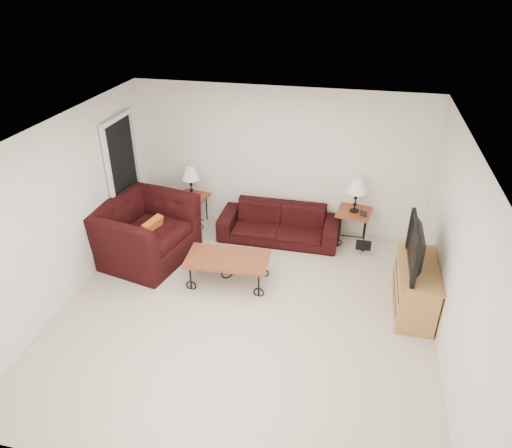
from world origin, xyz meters
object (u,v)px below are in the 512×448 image
at_px(backpack, 364,239).
at_px(armchair, 144,232).
at_px(side_table_left, 193,210).
at_px(tv_stand, 415,288).
at_px(lamp_left, 191,182).
at_px(side_table_right, 352,226).
at_px(sofa, 279,224).
at_px(television, 422,247).
at_px(coffee_table, 228,270).
at_px(lamp_right, 356,195).

bearing_deg(backpack, armchair, 179.55).
relative_size(side_table_left, tv_stand, 0.48).
bearing_deg(lamp_left, side_table_right, 0.00).
relative_size(side_table_left, side_table_right, 0.95).
distance_m(side_table_right, tv_stand, 1.85).
height_order(sofa, lamp_left, lamp_left).
relative_size(sofa, television, 1.94).
xyz_separation_m(armchair, tv_stand, (4.11, -0.40, -0.12)).
xyz_separation_m(sofa, side_table_right, (1.23, 0.18, -0.00)).
relative_size(side_table_left, television, 0.53).
bearing_deg(armchair, television, -83.27).
height_order(side_table_right, coffee_table, side_table_right).
height_order(tv_stand, television, television).
bearing_deg(lamp_right, side_table_left, -180.00).
bearing_deg(side_table_right, sofa, -171.69).
xyz_separation_m(lamp_right, backpack, (0.20, -0.28, -0.64)).
height_order(side_table_right, backpack, side_table_right).
bearing_deg(television, backpack, -153.25).
relative_size(sofa, coffee_table, 1.69).
bearing_deg(backpack, tv_stand, -78.37).
bearing_deg(tv_stand, side_table_right, 119.03).
relative_size(side_table_left, coffee_table, 0.47).
xyz_separation_m(lamp_left, tv_stand, (3.74, -1.62, -0.48)).
relative_size(side_table_left, backpack, 1.16).
distance_m(coffee_table, television, 2.73).
bearing_deg(television, lamp_right, -151.52).
xyz_separation_m(side_table_left, television, (3.72, -1.62, 0.72)).
bearing_deg(backpack, side_table_right, 110.12).
xyz_separation_m(lamp_left, coffee_table, (1.11, -1.60, -0.61)).
relative_size(lamp_right, television, 0.56).
height_order(coffee_table, armchair, armchair).
distance_m(side_table_left, coffee_table, 1.95).
bearing_deg(sofa, lamp_right, 8.31).
bearing_deg(sofa, armchair, -152.25).
height_order(side_table_right, television, television).
bearing_deg(armchair, coffee_table, -92.26).
bearing_deg(lamp_right, armchair, -159.19).
distance_m(side_table_right, backpack, 0.35).
xyz_separation_m(side_table_left, lamp_left, (0.00, 0.00, 0.55)).
distance_m(lamp_right, armchair, 3.45).
bearing_deg(lamp_left, lamp_right, 0.00).
distance_m(sofa, television, 2.65).
distance_m(lamp_right, backpack, 0.73).
relative_size(sofa, backpack, 4.21).
distance_m(tv_stand, backpack, 1.51).
bearing_deg(side_table_right, lamp_left, -180.00).
bearing_deg(television, tv_stand, 90.00).
height_order(coffee_table, backpack, backpack).
bearing_deg(lamp_left, television, -23.50).
xyz_separation_m(side_table_left, tv_stand, (3.74, -1.62, 0.07)).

